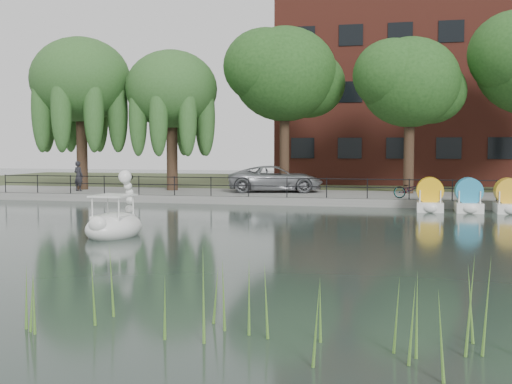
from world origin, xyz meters
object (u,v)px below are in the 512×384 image
(bicycle, at_px, (411,188))
(swan_boat, at_px, (115,222))
(pedestrian, at_px, (78,174))
(minivan, at_px, (275,177))

(bicycle, relative_size, swan_boat, 0.65)
(bicycle, distance_m, swan_boat, 16.20)
(bicycle, xyz_separation_m, pedestrian, (-18.63, 1.28, 0.49))
(minivan, relative_size, bicycle, 3.55)
(minivan, relative_size, swan_boat, 2.30)
(bicycle, bearing_deg, swan_boat, 148.80)
(pedestrian, xyz_separation_m, swan_boat, (8.97, -14.28, -0.92))
(bicycle, bearing_deg, pedestrian, 91.48)
(pedestrian, bearing_deg, swan_boat, 139.11)
(bicycle, relative_size, pedestrian, 0.87)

